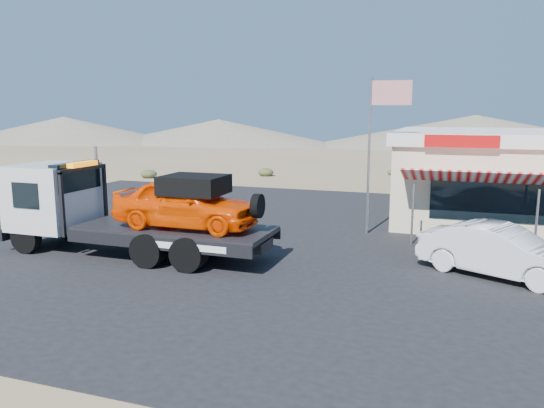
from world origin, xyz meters
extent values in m
plane|color=#876B4D|center=(0.00, 0.00, 0.00)|extent=(120.00, 120.00, 0.00)
cube|color=black|center=(2.00, 3.00, 0.01)|extent=(32.00, 24.00, 0.02)
cylinder|color=black|center=(-5.69, -2.16, 0.55)|extent=(1.06, 0.32, 1.06)
cylinder|color=black|center=(-5.69, -0.04, 0.55)|extent=(1.06, 0.32, 1.06)
cylinder|color=black|center=(-0.92, -2.16, 0.55)|extent=(1.06, 0.58, 1.06)
cylinder|color=black|center=(-0.92, -0.04, 0.55)|extent=(1.06, 0.58, 1.06)
cylinder|color=black|center=(0.46, -2.16, 0.55)|extent=(1.06, 0.58, 1.06)
cylinder|color=black|center=(0.46, -0.04, 0.55)|extent=(1.06, 0.58, 1.06)
cube|color=black|center=(-1.77, -1.10, 0.71)|extent=(8.70, 1.06, 0.32)
cube|color=silver|center=(-5.38, -1.10, 1.82)|extent=(2.33, 2.49, 2.23)
cube|color=black|center=(-4.37, -1.10, 2.57)|extent=(0.37, 2.12, 0.95)
cube|color=black|center=(-4.05, -1.10, 1.77)|extent=(0.11, 2.33, 2.12)
cube|color=orange|center=(-4.05, -1.10, 2.99)|extent=(0.27, 1.27, 0.16)
cube|color=black|center=(-0.60, -1.10, 1.00)|extent=(6.36, 2.44, 0.16)
imported|color=#FD4200|center=(-0.18, -1.10, 1.88)|extent=(4.67, 1.88, 1.59)
cube|color=black|center=(0.14, -1.10, 2.48)|extent=(1.91, 1.59, 0.58)
imported|color=silver|center=(9.21, 0.32, 0.77)|extent=(4.81, 3.36, 1.50)
cube|color=beige|center=(10.50, 9.00, 1.72)|extent=(10.00, 8.00, 3.40)
cube|color=white|center=(10.50, 9.00, 3.67)|extent=(10.40, 8.40, 0.50)
cube|color=red|center=(8.00, 4.74, 3.67)|extent=(2.60, 0.12, 0.45)
cube|color=black|center=(10.50, 4.98, 1.52)|extent=(7.00, 0.06, 1.60)
cube|color=red|center=(10.50, 4.10, 2.47)|extent=(9.00, 1.73, 0.61)
cylinder|color=#99999E|center=(6.50, 3.30, 1.12)|extent=(0.08, 0.08, 2.20)
cylinder|color=#99999E|center=(10.50, 3.30, 1.12)|extent=(0.08, 0.08, 2.20)
cylinder|color=#99999E|center=(4.70, 4.50, 3.02)|extent=(0.10, 0.10, 6.00)
cube|color=#B20C14|center=(5.45, 4.50, 5.42)|extent=(1.50, 0.02, 0.90)
ellipsoid|color=#404726|center=(-14.84, 6.75, 0.25)|extent=(0.92, 0.92, 0.50)
ellipsoid|color=#404726|center=(-18.31, 10.84, 0.26)|extent=(0.98, 0.98, 0.53)
ellipsoid|color=#404726|center=(-12.92, 16.92, 0.31)|extent=(1.17, 1.17, 0.63)
ellipsoid|color=#404726|center=(-5.37, 20.76, 0.31)|extent=(1.14, 1.14, 0.61)
ellipsoid|color=#404726|center=(3.43, 24.44, 0.21)|extent=(0.79, 0.79, 0.43)
cone|color=#726B59|center=(-25.00, 55.00, 1.75)|extent=(36.00, 36.00, 3.50)
cone|color=#726B59|center=(10.00, 58.00, 2.10)|extent=(44.00, 44.00, 4.20)
cone|color=#726B59|center=(-50.00, 52.00, 1.90)|extent=(40.00, 40.00, 3.80)
camera|label=1|loc=(7.85, -15.83, 4.78)|focal=35.00mm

